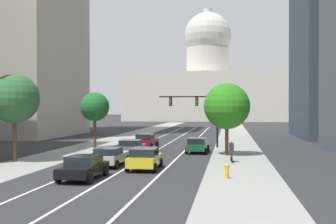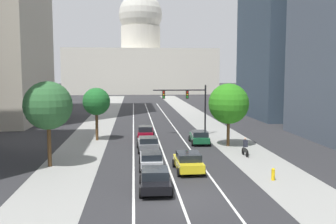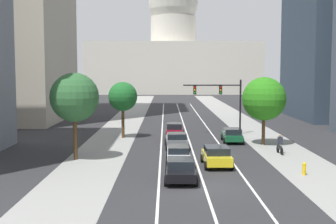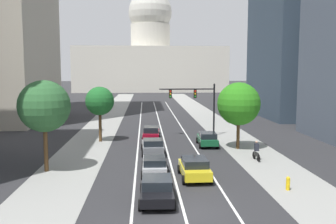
% 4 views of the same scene
% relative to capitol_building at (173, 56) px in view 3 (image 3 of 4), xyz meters
% --- Properties ---
extents(ground_plane, '(400.00, 400.00, 0.00)m').
position_rel_capitol_building_xyz_m(ground_plane, '(0.00, -78.38, -11.78)').
color(ground_plane, '#2B2B2D').
extents(sidewalk_left, '(4.79, 130.00, 0.01)m').
position_rel_capitol_building_xyz_m(sidewalk_left, '(-8.06, -83.38, -11.77)').
color(sidewalk_left, gray).
rests_on(sidewalk_left, ground).
extents(sidewalk_right, '(4.79, 130.00, 0.01)m').
position_rel_capitol_building_xyz_m(sidewalk_right, '(8.06, -83.38, -11.77)').
color(sidewalk_right, gray).
rests_on(sidewalk_right, ground).
extents(lane_stripe_left, '(0.16, 90.00, 0.01)m').
position_rel_capitol_building_xyz_m(lane_stripe_left, '(-2.83, -93.38, -11.77)').
color(lane_stripe_left, white).
rests_on(lane_stripe_left, ground).
extents(lane_stripe_center, '(0.16, 90.00, 0.01)m').
position_rel_capitol_building_xyz_m(lane_stripe_center, '(0.00, -93.38, -11.77)').
color(lane_stripe_center, white).
rests_on(lane_stripe_center, ground).
extents(lane_stripe_right, '(0.16, 90.00, 0.01)m').
position_rel_capitol_building_xyz_m(lane_stripe_right, '(2.83, -93.38, -11.77)').
color(lane_stripe_right, white).
rests_on(lane_stripe_right, ground).
extents(capitol_building, '(53.32, 23.60, 37.34)m').
position_rel_capitol_building_xyz_m(capitol_building, '(0.00, 0.00, 0.00)').
color(capitol_building, beige).
rests_on(capitol_building, ground).
extents(car_yellow, '(2.15, 4.19, 1.51)m').
position_rel_capitol_building_xyz_m(car_yellow, '(1.42, -112.37, -10.99)').
color(car_yellow, yellow).
rests_on(car_yellow, ground).
extents(car_crimson, '(2.10, 4.20, 1.59)m').
position_rel_capitol_building_xyz_m(car_crimson, '(-1.42, -97.71, -10.98)').
color(car_crimson, maroon).
rests_on(car_crimson, ground).
extents(car_green, '(2.09, 4.19, 1.45)m').
position_rel_capitol_building_xyz_m(car_green, '(4.24, -101.05, -11.03)').
color(car_green, '#14512D').
rests_on(car_green, ground).
extents(car_gray, '(2.18, 4.27, 1.47)m').
position_rel_capitol_building_xyz_m(car_gray, '(-1.41, -104.32, -11.02)').
color(car_gray, slate).
rests_on(car_gray, ground).
extents(car_silver, '(1.98, 4.42, 1.40)m').
position_rel_capitol_building_xyz_m(car_silver, '(-1.42, -111.10, -11.04)').
color(car_silver, '#B2B5BA').
rests_on(car_silver, ground).
extents(car_black, '(2.17, 4.38, 1.42)m').
position_rel_capitol_building_xyz_m(car_black, '(-1.42, -116.85, -11.04)').
color(car_black, black).
rests_on(car_black, ground).
extents(traffic_signal_mast, '(6.49, 0.39, 6.14)m').
position_rel_capitol_building_xyz_m(traffic_signal_mast, '(3.92, -95.27, -7.48)').
color(traffic_signal_mast, black).
rests_on(traffic_signal_mast, ground).
extents(fire_hydrant, '(0.26, 0.35, 0.91)m').
position_rel_capitol_building_xyz_m(fire_hydrant, '(7.12, -115.34, -11.32)').
color(fire_hydrant, yellow).
rests_on(fire_hydrant, ground).
extents(cyclist, '(0.38, 1.70, 1.72)m').
position_rel_capitol_building_xyz_m(cyclist, '(7.43, -107.40, -10.93)').
color(cyclist, black).
rests_on(cyclist, ground).
extents(street_tree_near_right, '(4.19, 4.19, 6.55)m').
position_rel_capitol_building_xyz_m(street_tree_near_right, '(7.03, -102.56, -7.34)').
color(street_tree_near_right, '#51381E').
rests_on(street_tree_near_right, ground).
extents(street_tree_near_left, '(3.09, 3.09, 5.97)m').
position_rel_capitol_building_xyz_m(street_tree_near_left, '(-6.95, -97.92, -7.39)').
color(street_tree_near_left, '#51381E').
rests_on(street_tree_near_left, ground).
extents(street_tree_mid_left, '(3.93, 3.93, 7.00)m').
position_rel_capitol_building_xyz_m(street_tree_mid_left, '(-9.67, -109.75, -6.77)').
color(street_tree_mid_left, '#51381E').
rests_on(street_tree_mid_left, ground).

